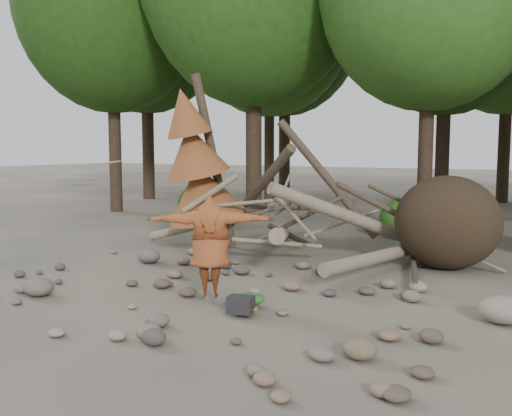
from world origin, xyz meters
The scene contains 13 objects.
ground centered at (0.00, 0.00, 0.00)m, with size 120.00×120.00×0.00m, color #514C44.
deadfall_pile centered at (2.02, 4.24, 0.95)m, with size 8.55×5.24×3.30m.
dead_conifer centered at (-3.12, 3.37, 2.11)m, with size 2.06×2.16×4.35m.
bush_left centered at (-5.50, 7.20, 0.72)m, with size 1.80×1.80×1.44m, color #224B14.
bush_mid centered at (0.80, 7.80, 0.56)m, with size 1.40×1.40×1.12m, color #2D5F1B.
frisbee_thrower centered at (-0.34, -0.24, 0.93)m, with size 3.24×1.48×2.26m.
backpack centered at (0.55, -0.75, 0.13)m, with size 0.39×0.26×0.26m, color black.
cloth_green centered at (0.43, -0.24, 0.09)m, with size 0.48×0.40×0.18m, color #296629.
cloth_orange centered at (0.63, -0.60, 0.05)m, with size 0.27×0.22×0.10m, color #AE5F1D.
boulder_front_left centered at (-3.12, -1.42, 0.16)m, with size 0.55×0.49×0.33m, color #675E56.
boulder_front_right centered at (2.70, -1.55, 0.13)m, with size 0.44×0.40×0.26m, color brown.
boulder_mid_right centered at (4.07, 0.83, 0.20)m, with size 0.68×0.61×0.41m, color gray.
boulder_mid_left centered at (-3.28, 1.71, 0.16)m, with size 0.52×0.47×0.31m, color #605751.
Camera 1 is at (4.87, -8.00, 2.58)m, focal length 40.00 mm.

